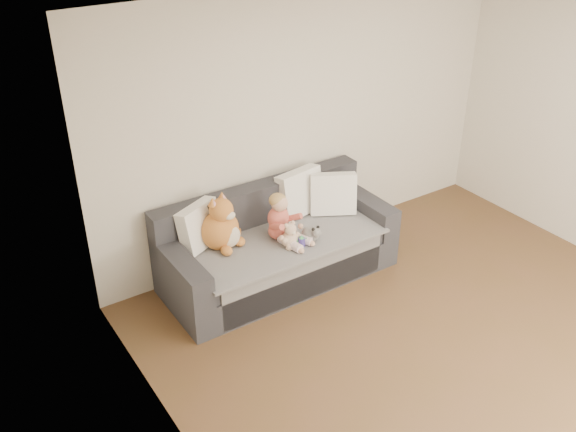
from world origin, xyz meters
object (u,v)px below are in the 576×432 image
object	(u,v)px
toddler	(282,221)
plush_cat	(221,227)
sofa	(277,248)
teddy_bear	(290,237)
sippy_cup	(302,241)

from	to	relation	value
toddler	plush_cat	world-z (taller)	plush_cat
sofa	plush_cat	size ratio (longest dim) A/B	4.06
sofa	teddy_bear	xyz separation A→B (m)	(-0.02, -0.26, 0.26)
sofa	teddy_bear	world-z (taller)	sofa
teddy_bear	sippy_cup	world-z (taller)	teddy_bear
teddy_bear	plush_cat	bearing A→B (deg)	139.86
teddy_bear	toddler	bearing A→B (deg)	80.67
sofa	sippy_cup	distance (m)	0.39
plush_cat	sippy_cup	world-z (taller)	plush_cat
toddler	teddy_bear	bearing A→B (deg)	-109.48
toddler	sippy_cup	xyz separation A→B (m)	(0.08, -0.21, -0.13)
toddler	teddy_bear	xyz separation A→B (m)	(-0.01, -0.15, -0.09)
sippy_cup	toddler	bearing A→B (deg)	110.31
toddler	plush_cat	size ratio (longest dim) A/B	0.86
toddler	plush_cat	distance (m)	0.55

